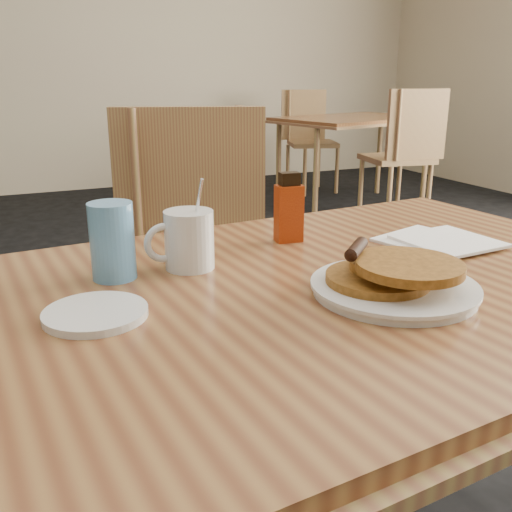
{
  "coord_description": "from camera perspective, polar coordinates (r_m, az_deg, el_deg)",
  "views": [
    {
      "loc": [
        -0.43,
        -0.8,
        1.09
      ],
      "look_at": [
        -0.06,
        0.03,
        0.8
      ],
      "focal_mm": 40.0,
      "sensor_mm": 36.0,
      "label": 1
    }
  ],
  "objects": [
    {
      "name": "wall_back",
      "position": [
        5.83,
        -21.13,
        19.66
      ],
      "size": [
        8.0,
        0.0,
        8.0
      ],
      "primitive_type": "plane",
      "rotation": [
        1.57,
        0.0,
        0.0
      ],
      "color": "beige",
      "rests_on": "ground"
    },
    {
      "name": "chair_neighbor_far",
      "position": [
        5.62,
        5.23,
        12.32
      ],
      "size": [
        0.54,
        0.55,
        0.95
      ],
      "rotation": [
        0.0,
        0.0,
        -0.31
      ],
      "color": "#A1854C",
      "rests_on": "floor"
    },
    {
      "name": "main_table",
      "position": [
        1.02,
        7.24,
        -4.36
      ],
      "size": [
        1.41,
        1.02,
        0.75
      ],
      "rotation": [
        0.0,
        0.0,
        0.09
      ],
      "color": "olive",
      "rests_on": "floor"
    },
    {
      "name": "side_saucer",
      "position": [
        0.88,
        -15.75,
        -5.55
      ],
      "size": [
        0.19,
        0.19,
        0.01
      ],
      "primitive_type": "cylinder",
      "rotation": [
        0.0,
        0.0,
        -0.27
      ],
      "color": "silver",
      "rests_on": "main_table"
    },
    {
      "name": "neighbor_table",
      "position": [
        4.98,
        9.65,
        13.09
      ],
      "size": [
        1.43,
        1.13,
        0.75
      ],
      "rotation": [
        0.0,
        0.0,
        0.24
      ],
      "color": "olive",
      "rests_on": "floor"
    },
    {
      "name": "syrup_bottle",
      "position": [
        1.21,
        3.31,
        4.63
      ],
      "size": [
        0.06,
        0.04,
        0.15
      ],
      "rotation": [
        0.0,
        0.0,
        -0.12
      ],
      "color": "maroon",
      "rests_on": "main_table"
    },
    {
      "name": "napkin_stack",
      "position": [
        1.26,
        17.79,
        1.44
      ],
      "size": [
        0.23,
        0.24,
        0.01
      ],
      "rotation": [
        0.0,
        0.0,
        0.29
      ],
      "color": "white",
      "rests_on": "main_table"
    },
    {
      "name": "pancake_plate",
      "position": [
        0.95,
        13.69,
        -2.32
      ],
      "size": [
        0.27,
        0.27,
        0.08
      ],
      "rotation": [
        0.0,
        0.0,
        0.32
      ],
      "color": "silver",
      "rests_on": "main_table"
    },
    {
      "name": "chair_neighbor_near",
      "position": [
        4.4,
        14.77,
        10.69
      ],
      "size": [
        0.52,
        0.53,
        0.99
      ],
      "rotation": [
        0.0,
        0.0,
        -0.19
      ],
      "color": "#A1854C",
      "rests_on": "floor"
    },
    {
      "name": "coffee_mug",
      "position": [
        1.05,
        -6.86,
        1.7
      ],
      "size": [
        0.13,
        0.09,
        0.17
      ],
      "rotation": [
        0.0,
        0.0,
        -0.23
      ],
      "color": "silver",
      "rests_on": "main_table"
    },
    {
      "name": "chair_main_far",
      "position": [
        1.69,
        -5.34,
        0.69
      ],
      "size": [
        0.58,
        0.59,
        1.0
      ],
      "rotation": [
        0.0,
        0.0,
        -0.35
      ],
      "color": "#A1854C",
      "rests_on": "floor"
    },
    {
      "name": "blue_tumbler",
      "position": [
        1.01,
        -14.17,
        1.45
      ],
      "size": [
        0.08,
        0.08,
        0.13
      ],
      "primitive_type": "cylinder",
      "rotation": [
        0.0,
        0.0,
        0.11
      ],
      "color": "#5999D1",
      "rests_on": "main_table"
    }
  ]
}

